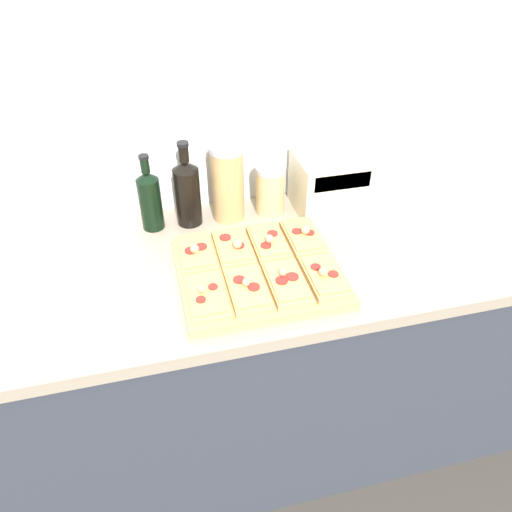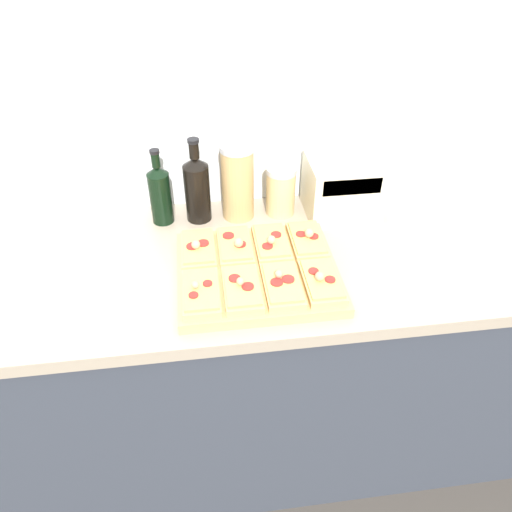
{
  "view_description": "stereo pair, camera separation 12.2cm",
  "coord_description": "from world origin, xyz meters",
  "px_view_note": "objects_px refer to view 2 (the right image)",
  "views": [
    {
      "loc": [
        -0.22,
        -0.81,
        1.84
      ],
      "look_at": [
        0.04,
        0.26,
        0.98
      ],
      "focal_mm": 35.0,
      "sensor_mm": 36.0,
      "label": 1
    },
    {
      "loc": [
        -0.1,
        -0.83,
        1.84
      ],
      "look_at": [
        0.04,
        0.26,
        0.98
      ],
      "focal_mm": 35.0,
      "sensor_mm": 36.0,
      "label": 2
    }
  ],
  "objects_px": {
    "wine_bottle": "(197,188)",
    "grain_jar_tall": "(238,181)",
    "grain_jar_short": "(281,190)",
    "olive_oil_bottle": "(160,193)",
    "cutting_board": "(257,272)",
    "toaster_oven": "(342,187)"
  },
  "relations": [
    {
      "from": "wine_bottle",
      "to": "grain_jar_short",
      "type": "height_order",
      "value": "wine_bottle"
    },
    {
      "from": "olive_oil_bottle",
      "to": "wine_bottle",
      "type": "distance_m",
      "value": 0.12
    },
    {
      "from": "grain_jar_tall",
      "to": "toaster_oven",
      "type": "height_order",
      "value": "grain_jar_tall"
    },
    {
      "from": "olive_oil_bottle",
      "to": "grain_jar_short",
      "type": "relative_size",
      "value": 1.51
    },
    {
      "from": "grain_jar_tall",
      "to": "olive_oil_bottle",
      "type": "bearing_deg",
      "value": -180.0
    },
    {
      "from": "olive_oil_bottle",
      "to": "toaster_oven",
      "type": "bearing_deg",
      "value": -2.53
    },
    {
      "from": "grain_jar_tall",
      "to": "toaster_oven",
      "type": "xyz_separation_m",
      "value": [
        0.34,
        -0.03,
        -0.03
      ]
    },
    {
      "from": "wine_bottle",
      "to": "grain_jar_short",
      "type": "relative_size",
      "value": 1.67
    },
    {
      "from": "cutting_board",
      "to": "olive_oil_bottle",
      "type": "xyz_separation_m",
      "value": [
        -0.27,
        0.32,
        0.09
      ]
    },
    {
      "from": "wine_bottle",
      "to": "grain_jar_tall",
      "type": "height_order",
      "value": "wine_bottle"
    },
    {
      "from": "cutting_board",
      "to": "olive_oil_bottle",
      "type": "height_order",
      "value": "olive_oil_bottle"
    },
    {
      "from": "wine_bottle",
      "to": "grain_jar_tall",
      "type": "distance_m",
      "value": 0.13
    },
    {
      "from": "cutting_board",
      "to": "grain_jar_short",
      "type": "xyz_separation_m",
      "value": [
        0.12,
        0.32,
        0.07
      ]
    },
    {
      "from": "grain_jar_short",
      "to": "grain_jar_tall",
      "type": "bearing_deg",
      "value": 180.0
    },
    {
      "from": "cutting_board",
      "to": "grain_jar_tall",
      "type": "xyz_separation_m",
      "value": [
        -0.02,
        0.32,
        0.11
      ]
    },
    {
      "from": "cutting_board",
      "to": "olive_oil_bottle",
      "type": "relative_size",
      "value": 1.77
    },
    {
      "from": "grain_jar_tall",
      "to": "grain_jar_short",
      "type": "relative_size",
      "value": 1.52
    },
    {
      "from": "olive_oil_bottle",
      "to": "wine_bottle",
      "type": "xyz_separation_m",
      "value": [
        0.12,
        0.0,
        0.01
      ]
    },
    {
      "from": "olive_oil_bottle",
      "to": "wine_bottle",
      "type": "height_order",
      "value": "wine_bottle"
    },
    {
      "from": "grain_jar_short",
      "to": "wine_bottle",
      "type": "bearing_deg",
      "value": 180.0
    },
    {
      "from": "wine_bottle",
      "to": "toaster_oven",
      "type": "bearing_deg",
      "value": -3.17
    },
    {
      "from": "olive_oil_bottle",
      "to": "grain_jar_short",
      "type": "xyz_separation_m",
      "value": [
        0.38,
        0.0,
        -0.02
      ]
    }
  ]
}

